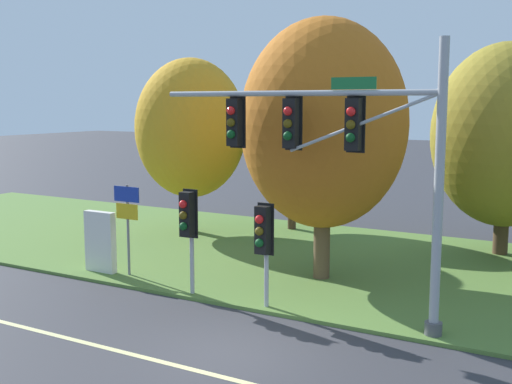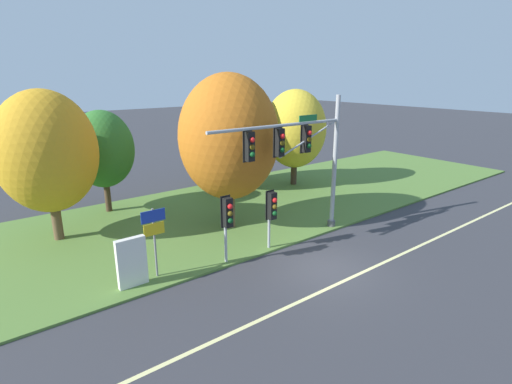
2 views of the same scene
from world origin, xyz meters
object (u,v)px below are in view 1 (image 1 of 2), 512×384
(traffic_signal_mast, at_px, (341,146))
(tree_nearest_road, at_px, (191,128))
(route_sign_post, at_px, (127,214))
(info_kiosk, at_px, (100,242))
(tree_mid_verge, at_px, (506,135))
(tree_left_of_mast, at_px, (292,143))
(pedestrian_signal_near_kerb, at_px, (188,220))
(tree_behind_signpost, at_px, (323,124))
(pedestrian_signal_further_along, at_px, (263,235))

(traffic_signal_mast, height_order, tree_nearest_road, tree_nearest_road)
(traffic_signal_mast, bearing_deg, route_sign_post, 175.81)
(route_sign_post, distance_m, tree_nearest_road, 7.10)
(traffic_signal_mast, relative_size, info_kiosk, 3.96)
(traffic_signal_mast, distance_m, tree_mid_verge, 9.40)
(tree_left_of_mast, relative_size, info_kiosk, 3.03)
(pedestrian_signal_near_kerb, distance_m, tree_left_of_mast, 10.00)
(pedestrian_signal_near_kerb, height_order, info_kiosk, pedestrian_signal_near_kerb)
(pedestrian_signal_near_kerb, bearing_deg, traffic_signal_mast, 3.39)
(tree_mid_verge, bearing_deg, tree_behind_signpost, -125.01)
(traffic_signal_mast, xyz_separation_m, tree_mid_verge, (2.31, 9.11, -0.09))
(route_sign_post, bearing_deg, traffic_signal_mast, -4.19)
(pedestrian_signal_further_along, distance_m, tree_behind_signpost, 4.35)
(tree_behind_signpost, bearing_deg, tree_nearest_road, 153.38)
(info_kiosk, bearing_deg, tree_nearest_road, 99.92)
(pedestrian_signal_near_kerb, relative_size, info_kiosk, 1.54)
(pedestrian_signal_near_kerb, bearing_deg, tree_left_of_mast, 99.99)
(pedestrian_signal_near_kerb, relative_size, tree_left_of_mast, 0.51)
(tree_nearest_road, bearing_deg, tree_behind_signpost, -26.62)
(route_sign_post, xyz_separation_m, tree_nearest_road, (-2.15, 6.36, 2.32))
(pedestrian_signal_further_along, height_order, info_kiosk, pedestrian_signal_further_along)
(tree_left_of_mast, bearing_deg, pedestrian_signal_further_along, -67.39)
(pedestrian_signal_further_along, distance_m, tree_mid_verge, 10.53)
(pedestrian_signal_near_kerb, distance_m, info_kiosk, 4.05)
(tree_behind_signpost, height_order, tree_mid_verge, tree_behind_signpost)
(pedestrian_signal_near_kerb, bearing_deg, tree_mid_verge, 54.78)
(tree_nearest_road, relative_size, info_kiosk, 3.69)
(traffic_signal_mast, distance_m, info_kiosk, 8.77)
(pedestrian_signal_further_along, bearing_deg, tree_behind_signpost, 88.19)
(tree_left_of_mast, xyz_separation_m, tree_behind_signpost, (4.16, -6.32, 1.02))
(pedestrian_signal_near_kerb, height_order, pedestrian_signal_further_along, pedestrian_signal_near_kerb)
(tree_nearest_road, xyz_separation_m, tree_mid_verge, (11.58, 2.23, -0.08))
(tree_mid_verge, distance_m, info_kiosk, 13.98)
(tree_nearest_road, bearing_deg, pedestrian_signal_further_along, -44.32)
(tree_left_of_mast, xyz_separation_m, info_kiosk, (-2.11, -9.10, -2.65))
(traffic_signal_mast, height_order, pedestrian_signal_further_along, traffic_signal_mast)
(traffic_signal_mast, height_order, pedestrian_signal_near_kerb, traffic_signal_mast)
(tree_mid_verge, bearing_deg, route_sign_post, -137.67)
(tree_mid_verge, bearing_deg, pedestrian_signal_further_along, -114.53)
(traffic_signal_mast, bearing_deg, tree_mid_verge, 75.76)
(tree_behind_signpost, relative_size, tree_mid_verge, 1.06)
(tree_nearest_road, relative_size, tree_behind_signpost, 0.91)
(route_sign_post, distance_m, tree_left_of_mast, 9.19)
(pedestrian_signal_near_kerb, height_order, tree_mid_verge, tree_mid_verge)
(pedestrian_signal_near_kerb, xyz_separation_m, tree_mid_verge, (6.61, 9.37, 2.04))
(tree_behind_signpost, bearing_deg, pedestrian_signal_further_along, -91.81)
(pedestrian_signal_further_along, bearing_deg, tree_nearest_road, 135.68)
(pedestrian_signal_further_along, distance_m, tree_nearest_road, 10.46)
(pedestrian_signal_further_along, relative_size, tree_behind_signpost, 0.35)
(pedestrian_signal_further_along, height_order, tree_behind_signpost, tree_behind_signpost)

